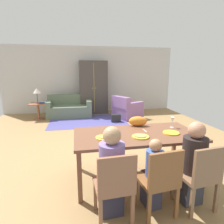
# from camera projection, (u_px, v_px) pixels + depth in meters

# --- Properties ---
(ground_plane) EXTENTS (7.05, 6.58, 0.02)m
(ground_plane) POSITION_uv_depth(u_px,v_px,m) (102.00, 137.00, 5.05)
(ground_plane) COLOR #977547
(back_wall) EXTENTS (7.05, 0.10, 2.70)m
(back_wall) POSITION_uv_depth(u_px,v_px,m) (91.00, 80.00, 7.96)
(back_wall) COLOR silver
(back_wall) RESTS_ON ground_plane
(dining_table) EXTENTS (1.92, 0.98, 0.76)m
(dining_table) POSITION_uv_depth(u_px,v_px,m) (136.00, 137.00, 2.96)
(dining_table) COLOR brown
(dining_table) RESTS_ON ground_plane
(plate_near_man) EXTENTS (0.25, 0.25, 0.02)m
(plate_near_man) POSITION_uv_depth(u_px,v_px,m) (104.00, 138.00, 2.73)
(plate_near_man) COLOR yellow
(plate_near_man) RESTS_ON dining_table
(pizza_near_man) EXTENTS (0.17, 0.17, 0.01)m
(pizza_near_man) POSITION_uv_depth(u_px,v_px,m) (104.00, 137.00, 2.73)
(pizza_near_man) COLOR gold
(pizza_near_man) RESTS_ON plate_near_man
(plate_near_child) EXTENTS (0.25, 0.25, 0.02)m
(plate_near_child) POSITION_uv_depth(u_px,v_px,m) (140.00, 137.00, 2.77)
(plate_near_child) COLOR yellow
(plate_near_child) RESTS_ON dining_table
(pizza_near_child) EXTENTS (0.17, 0.17, 0.01)m
(pizza_near_child) POSITION_uv_depth(u_px,v_px,m) (140.00, 136.00, 2.77)
(pizza_near_child) COLOR #E69451
(pizza_near_child) RESTS_ON plate_near_child
(plate_near_woman) EXTENTS (0.25, 0.25, 0.02)m
(plate_near_woman) POSITION_uv_depth(u_px,v_px,m) (171.00, 133.00, 2.94)
(plate_near_woman) COLOR yellow
(plate_near_woman) RESTS_ON dining_table
(wine_glass) EXTENTS (0.07, 0.07, 0.19)m
(wine_glass) POSITION_uv_depth(u_px,v_px,m) (172.00, 120.00, 3.21)
(wine_glass) COLOR silver
(wine_glass) RESTS_ON dining_table
(fork) EXTENTS (0.05, 0.15, 0.01)m
(fork) POSITION_uv_depth(u_px,v_px,m) (119.00, 135.00, 2.84)
(fork) COLOR silver
(fork) RESTS_ON dining_table
(knife) EXTENTS (0.02, 0.17, 0.01)m
(knife) POSITION_uv_depth(u_px,v_px,m) (145.00, 131.00, 3.07)
(knife) COLOR silver
(knife) RESTS_ON dining_table
(dining_chair_man) EXTENTS (0.44, 0.44, 0.87)m
(dining_chair_man) POSITION_uv_depth(u_px,v_px,m) (115.00, 184.00, 2.09)
(dining_chair_man) COLOR #966143
(dining_chair_man) RESTS_ON ground_plane
(person_man) EXTENTS (0.30, 0.41, 1.11)m
(person_man) POSITION_uv_depth(u_px,v_px,m) (111.00, 174.00, 2.25)
(person_man) COLOR #2C2C3F
(person_man) RESTS_ON ground_plane
(dining_chair_child) EXTENTS (0.47, 0.47, 0.87)m
(dining_chair_child) POSITION_uv_depth(u_px,v_px,m) (160.00, 179.00, 2.19)
(dining_chair_child) COLOR brown
(dining_chair_child) RESTS_ON ground_plane
(person_child) EXTENTS (0.22, 0.30, 0.92)m
(person_child) POSITION_uv_depth(u_px,v_px,m) (153.00, 176.00, 2.36)
(person_child) COLOR #37384E
(person_child) RESTS_ON ground_plane
(dining_chair_woman) EXTENTS (0.47, 0.47, 0.87)m
(dining_chair_woman) POSITION_uv_depth(u_px,v_px,m) (201.00, 174.00, 2.28)
(dining_chair_woman) COLOR #886243
(dining_chair_woman) RESTS_ON ground_plane
(person_woman) EXTENTS (0.31, 0.41, 1.11)m
(person_woman) POSITION_uv_depth(u_px,v_px,m) (191.00, 166.00, 2.44)
(person_woman) COLOR #373944
(person_woman) RESTS_ON ground_plane
(cat) EXTENTS (0.35, 0.22, 0.17)m
(cat) POSITION_uv_depth(u_px,v_px,m) (138.00, 121.00, 3.33)
(cat) COLOR orange
(cat) RESTS_ON dining_table
(area_rug) EXTENTS (2.60, 1.80, 0.01)m
(area_rug) POSITION_uv_depth(u_px,v_px,m) (88.00, 121.00, 6.60)
(area_rug) COLOR #4D498E
(area_rug) RESTS_ON ground_plane
(couch) EXTENTS (1.64, 0.86, 0.82)m
(couch) POSITION_uv_depth(u_px,v_px,m) (69.00, 108.00, 7.24)
(couch) COLOR #627259
(couch) RESTS_ON ground_plane
(armchair) EXTENTS (1.15, 1.14, 0.82)m
(armchair) POSITION_uv_depth(u_px,v_px,m) (127.00, 109.00, 6.96)
(armchair) COLOR #8E659F
(armchair) RESTS_ON ground_plane
(armoire) EXTENTS (1.10, 0.59, 2.10)m
(armoire) POSITION_uv_depth(u_px,v_px,m) (93.00, 88.00, 7.67)
(armoire) COLOR #453E39
(armoire) RESTS_ON ground_plane
(side_table) EXTENTS (0.56, 0.56, 0.58)m
(side_table) POSITION_uv_depth(u_px,v_px,m) (38.00, 109.00, 6.78)
(side_table) COLOR #98593C
(side_table) RESTS_ON ground_plane
(table_lamp) EXTENTS (0.26, 0.26, 0.54)m
(table_lamp) POSITION_uv_depth(u_px,v_px,m) (37.00, 91.00, 6.65)
(table_lamp) COLOR #4D433D
(table_lamp) RESTS_ON side_table
(book_lower) EXTENTS (0.22, 0.16, 0.03)m
(book_lower) POSITION_uv_depth(u_px,v_px,m) (42.00, 103.00, 6.74)
(book_lower) COLOR #9E2F36
(book_lower) RESTS_ON side_table
(book_upper) EXTENTS (0.22, 0.16, 0.03)m
(book_upper) POSITION_uv_depth(u_px,v_px,m) (43.00, 102.00, 6.73)
(book_upper) COLOR #2E5788
(book_upper) RESTS_ON book_lower
(handbag) EXTENTS (0.32, 0.16, 0.26)m
(handbag) POSITION_uv_depth(u_px,v_px,m) (116.00, 118.00, 6.46)
(handbag) COLOR #252525
(handbag) RESTS_ON ground_plane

